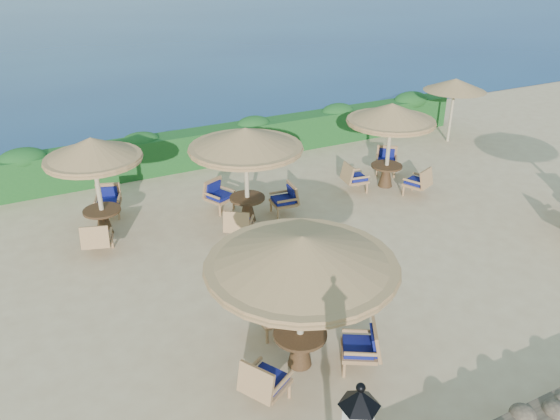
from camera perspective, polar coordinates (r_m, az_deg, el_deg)
The scene contains 8 objects.
ground at distance 13.89m, azimuth 7.87°, elevation -3.89°, with size 120.00×120.00×0.00m, color #CEB083.
sea at distance 80.34m, azimuth -23.29°, elevation 19.33°, with size 160.00×160.00×0.00m, color navy.
hedge at distance 19.41m, azimuth -4.11°, elevation 7.19°, with size 18.00×0.90×1.20m, color #16441A.
extra_parasol at distance 21.62m, azimuth 17.85°, elevation 12.34°, with size 2.30×2.30×2.41m.
cafe_set_0 at distance 9.12m, azimuth 2.25°, elevation -6.35°, with size 3.28×3.28×2.65m.
cafe_set_2 at distance 14.33m, azimuth -18.81°, elevation 4.42°, with size 2.41×2.88×2.65m.
cafe_set_3 at distance 14.30m, azimuth -3.58°, elevation 5.92°, with size 3.02×3.02×2.65m.
cafe_set_4 at distance 16.85m, azimuth 11.44°, elevation 8.34°, with size 2.77×2.77×2.65m.
Camera 1 is at (-7.11, -9.73, 6.91)m, focal length 35.00 mm.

